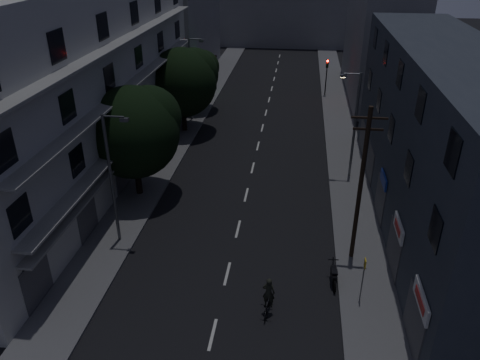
% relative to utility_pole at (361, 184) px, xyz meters
% --- Properties ---
extents(ground, '(160.00, 160.00, 0.00)m').
position_rel_utility_pole_xyz_m(ground, '(-6.89, 16.16, -4.87)').
color(ground, black).
rests_on(ground, ground).
extents(sidewalk_left, '(3.00, 90.00, 0.15)m').
position_rel_utility_pole_xyz_m(sidewalk_left, '(-14.39, 16.16, -4.79)').
color(sidewalk_left, '#565659').
rests_on(sidewalk_left, ground).
extents(sidewalk_right, '(3.00, 90.00, 0.15)m').
position_rel_utility_pole_xyz_m(sidewalk_right, '(0.61, 16.16, -4.79)').
color(sidewalk_right, '#565659').
rests_on(sidewalk_right, ground).
extents(lane_markings, '(0.15, 60.50, 0.01)m').
position_rel_utility_pole_xyz_m(lane_markings, '(-6.89, 22.41, -4.86)').
color(lane_markings, beige).
rests_on(lane_markings, ground).
extents(building_left, '(7.00, 36.00, 14.00)m').
position_rel_utility_pole_xyz_m(building_left, '(-18.87, 9.16, 2.13)').
color(building_left, '#B4B4AF').
rests_on(building_left, ground).
extents(building_right, '(6.19, 28.00, 11.00)m').
position_rel_utility_pole_xyz_m(building_right, '(5.10, 5.16, 0.63)').
color(building_right, '#2C323C').
rests_on(building_right, ground).
extents(building_far_left, '(6.00, 20.00, 16.00)m').
position_rel_utility_pole_xyz_m(building_far_left, '(-18.89, 39.16, 3.13)').
color(building_far_left, slate).
rests_on(building_far_left, ground).
extents(building_far_right, '(6.00, 20.00, 13.00)m').
position_rel_utility_pole_xyz_m(building_far_right, '(5.11, 33.16, 1.63)').
color(building_far_right, slate).
rests_on(building_far_right, ground).
extents(building_far_end, '(24.00, 8.00, 10.00)m').
position_rel_utility_pole_xyz_m(building_far_end, '(-6.89, 61.16, 0.13)').
color(building_far_end, slate).
rests_on(building_far_end, ground).
extents(tree_near, '(6.34, 6.34, 7.82)m').
position_rel_utility_pole_xyz_m(tree_near, '(-14.46, 5.80, 0.17)').
color(tree_near, black).
rests_on(tree_near, sidewalk_left).
extents(tree_mid, '(6.30, 6.30, 7.75)m').
position_rel_utility_pole_xyz_m(tree_mid, '(-14.11, 18.36, 0.12)').
color(tree_mid, black).
rests_on(tree_mid, sidewalk_left).
extents(tree_far, '(5.07, 5.07, 6.27)m').
position_rel_utility_pole_xyz_m(tree_far, '(-14.40, 24.53, -0.79)').
color(tree_far, black).
rests_on(tree_far, sidewalk_left).
extents(traffic_signal_far_right, '(0.28, 0.37, 4.10)m').
position_rel_utility_pole_xyz_m(traffic_signal_far_right, '(-0.53, 31.37, -1.77)').
color(traffic_signal_far_right, black).
rests_on(traffic_signal_far_right, sidewalk_right).
extents(traffic_signal_far_left, '(0.28, 0.37, 4.10)m').
position_rel_utility_pole_xyz_m(traffic_signal_far_left, '(-13.55, 32.01, -1.77)').
color(traffic_signal_far_left, black).
rests_on(traffic_signal_far_left, sidewalk_left).
extents(street_lamp_left_near, '(1.51, 0.25, 8.00)m').
position_rel_utility_pole_xyz_m(street_lamp_left_near, '(-13.76, -0.09, -0.27)').
color(street_lamp_left_near, '#525559').
rests_on(street_lamp_left_near, sidewalk_left).
extents(street_lamp_right, '(1.51, 0.25, 8.00)m').
position_rel_utility_pole_xyz_m(street_lamp_right, '(0.56, 10.49, -0.27)').
color(street_lamp_right, slate).
rests_on(street_lamp_right, sidewalk_right).
extents(street_lamp_left_far, '(1.51, 0.25, 8.00)m').
position_rel_utility_pole_xyz_m(street_lamp_left_far, '(-14.02, 21.51, -0.27)').
color(street_lamp_left_far, slate).
rests_on(street_lamp_left_far, sidewalk_left).
extents(utility_pole, '(1.80, 0.24, 9.00)m').
position_rel_utility_pole_xyz_m(utility_pole, '(0.00, 0.00, 0.00)').
color(utility_pole, black).
rests_on(utility_pole, sidewalk_right).
extents(bus_stop_sign, '(0.06, 0.35, 2.52)m').
position_rel_utility_pole_xyz_m(bus_stop_sign, '(0.12, -3.73, -2.98)').
color(bus_stop_sign, '#595B60').
rests_on(bus_stop_sign, sidewalk_right).
extents(motorcycle, '(0.56, 1.94, 1.24)m').
position_rel_utility_pole_xyz_m(motorcycle, '(-1.14, -2.41, -4.38)').
color(motorcycle, black).
rests_on(motorcycle, ground).
extents(cyclist, '(0.78, 1.72, 2.11)m').
position_rel_utility_pole_xyz_m(cyclist, '(-4.43, -5.07, -4.16)').
color(cyclist, black).
rests_on(cyclist, ground).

